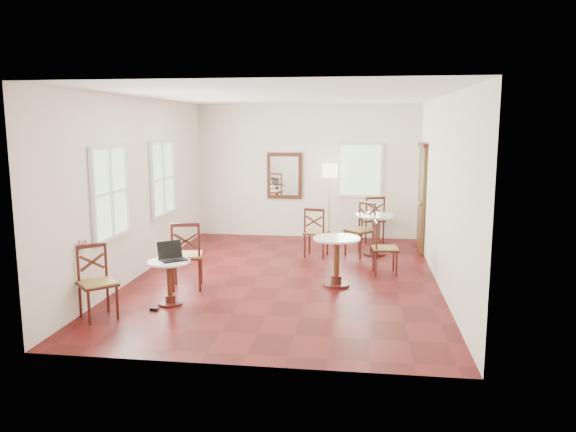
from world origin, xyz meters
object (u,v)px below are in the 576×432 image
object	(u,v)px
power_adapter	(154,309)
chair_back_b	(361,229)
navy_mug	(169,255)
cafe_table_near	(170,278)
cafe_table_mid	(337,256)
chair_near_b	(97,282)
chair_back_a	(373,219)
floor_lamp	(329,176)
chair_near_a	(187,255)
water_glass	(160,257)
laptop	(172,255)
cafe_table_back	(375,230)
chair_mid_b	(384,248)
mouse	(176,260)
chair_mid_a	(316,232)

from	to	relation	value
power_adapter	chair_back_b	bearing A→B (deg)	52.59
chair_back_b	navy_mug	distance (m)	4.25
cafe_table_near	cafe_table_mid	size ratio (longest dim) A/B	0.81
chair_near_b	chair_back_a	world-z (taller)	chair_back_a
navy_mug	floor_lamp	bearing A→B (deg)	66.07
chair_near_a	navy_mug	distance (m)	0.65
floor_lamp	power_adapter	size ratio (longest dim) A/B	15.26
chair_near_b	water_glass	world-z (taller)	chair_near_b
navy_mug	chair_near_a	bearing A→B (deg)	84.37
chair_back_b	laptop	bearing A→B (deg)	-86.64
chair_back_b	floor_lamp	distance (m)	1.81
cafe_table_near	navy_mug	bearing A→B (deg)	110.05
chair_back_a	chair_back_b	xyz separation A→B (m)	(-0.26, -1.31, 0.01)
chair_near_b	water_glass	distance (m)	0.93
cafe_table_back	laptop	world-z (taller)	laptop
chair_mid_b	chair_back_b	xyz separation A→B (m)	(-0.39, 1.33, 0.06)
power_adapter	laptop	bearing A→B (deg)	70.04
cafe_table_mid	water_glass	size ratio (longest dim) A/B	7.98
chair_mid_b	mouse	bearing A→B (deg)	119.58
chair_near_a	mouse	bearing A→B (deg)	83.41
chair_near_a	floor_lamp	xyz separation A→B (m)	(1.99, 3.99, 0.90)
chair_near_a	mouse	distance (m)	0.81
cafe_table_mid	laptop	size ratio (longest dim) A/B	1.70
cafe_table_mid	chair_back_a	distance (m)	3.53
water_glass	laptop	bearing A→B (deg)	25.19
water_glass	cafe_table_back	bearing A→B (deg)	48.16
cafe_table_near	mouse	world-z (taller)	mouse
chair_mid_a	mouse	xyz separation A→B (m)	(-1.73, -3.18, 0.17)
chair_mid_a	floor_lamp	size ratio (longest dim) A/B	0.57
chair_near_b	chair_mid_b	distance (m)	4.72
floor_lamp	chair_mid_b	bearing A→B (deg)	-67.93
chair_near_b	chair_mid_b	world-z (taller)	chair_near_b
chair_mid_a	chair_back_a	distance (m)	1.90
cafe_table_near	chair_near_b	world-z (taller)	chair_near_b
laptop	water_glass	distance (m)	0.17
cafe_table_back	floor_lamp	world-z (taller)	floor_lamp
navy_mug	cafe_table_back	bearing A→B (deg)	47.60
cafe_table_back	water_glass	size ratio (longest dim) A/B	8.19
chair_near_a	mouse	size ratio (longest dim) A/B	10.01
power_adapter	cafe_table_near	bearing A→B (deg)	66.23
chair_mid_a	chair_near_a	bearing A→B (deg)	61.40
cafe_table_back	chair_near_b	bearing A→B (deg)	-132.05
chair_back_b	laptop	world-z (taller)	chair_back_b
cafe_table_back	chair_mid_b	size ratio (longest dim) A/B	0.88
cafe_table_near	chair_mid_a	distance (m)	3.67
cafe_table_back	chair_mid_a	size ratio (longest dim) A/B	0.83
chair_mid_a	mouse	world-z (taller)	chair_mid_a
laptop	navy_mug	world-z (taller)	laptop
cafe_table_mid	floor_lamp	xyz separation A→B (m)	(-0.33, 3.55, 0.95)
chair_mid_a	chair_back_a	size ratio (longest dim) A/B	0.95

